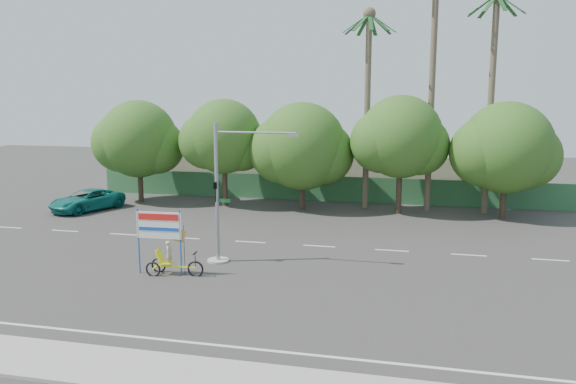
# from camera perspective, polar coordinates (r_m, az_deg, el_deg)

# --- Properties ---
(ground) EXTENTS (120.00, 120.00, 0.00)m
(ground) POSITION_cam_1_polar(r_m,az_deg,el_deg) (24.51, -4.74, -10.05)
(ground) COLOR #33302D
(ground) RESTS_ON ground
(sidewalk_near) EXTENTS (50.00, 2.40, 0.12)m
(sidewalk_near) POSITION_cam_1_polar(r_m,az_deg,el_deg) (18.08, -12.29, -17.60)
(sidewalk_near) COLOR gray
(sidewalk_near) RESTS_ON ground
(fence) EXTENTS (38.00, 0.08, 2.00)m
(fence) POSITION_cam_1_polar(r_m,az_deg,el_deg) (44.62, 3.60, 0.35)
(fence) COLOR #336B3D
(fence) RESTS_ON ground
(building_left) EXTENTS (12.00, 8.00, 4.00)m
(building_left) POSITION_cam_1_polar(r_m,az_deg,el_deg) (51.29, -6.67, 2.67)
(building_left) COLOR #C2B39A
(building_left) RESTS_ON ground
(building_right) EXTENTS (14.00, 8.00, 3.60)m
(building_right) POSITION_cam_1_polar(r_m,az_deg,el_deg) (48.40, 13.88, 1.79)
(building_right) COLOR #C2B39A
(building_right) RESTS_ON ground
(tree_far_left) EXTENTS (7.14, 6.00, 7.96)m
(tree_far_left) POSITION_cam_1_polar(r_m,az_deg,el_deg) (45.33, -14.99, 4.98)
(tree_far_left) COLOR #473828
(tree_far_left) RESTS_ON ground
(tree_left) EXTENTS (6.66, 5.60, 8.07)m
(tree_left) POSITION_cam_1_polar(r_m,az_deg,el_deg) (42.49, -6.58, 5.35)
(tree_left) COLOR #473828
(tree_left) RESTS_ON ground
(tree_center) EXTENTS (7.62, 6.40, 7.85)m
(tree_center) POSITION_cam_1_polar(r_m,az_deg,el_deg) (40.95, 1.39, 4.41)
(tree_center) COLOR #473828
(tree_center) RESTS_ON ground
(tree_right) EXTENTS (6.90, 5.80, 8.36)m
(tree_right) POSITION_cam_1_polar(r_m,az_deg,el_deg) (40.08, 11.30, 5.22)
(tree_right) COLOR #473828
(tree_right) RESTS_ON ground
(tree_far_right) EXTENTS (7.38, 6.20, 7.94)m
(tree_far_right) POSITION_cam_1_polar(r_m,az_deg,el_deg) (40.55, 21.22, 3.95)
(tree_far_right) COLOR #473828
(tree_far_right) RESTS_ON ground
(palm_tall) EXTENTS (3.73, 3.79, 17.45)m
(palm_tall) POSITION_cam_1_polar(r_m,az_deg,el_deg) (41.51, 14.50, 12.47)
(palm_tall) COLOR #70604C
(palm_tall) RESTS_ON ground
(palm_mid) EXTENTS (3.73, 3.79, 15.45)m
(palm_mid) POSITION_cam_1_polar(r_m,az_deg,el_deg) (41.76, 20.03, 10.72)
(palm_mid) COLOR #70604C
(palm_mid) RESTS_ON ground
(palm_short) EXTENTS (3.73, 3.79, 14.45)m
(palm_short) POSITION_cam_1_polar(r_m,az_deg,el_deg) (41.61, 8.10, 10.47)
(palm_short) COLOR #70604C
(palm_short) RESTS_ON ground
(traffic_signal) EXTENTS (4.72, 1.10, 7.00)m
(traffic_signal) POSITION_cam_1_polar(r_m,az_deg,el_deg) (28.06, -6.65, -1.34)
(traffic_signal) COLOR gray
(traffic_signal) RESTS_ON ground
(trike_billboard) EXTENTS (3.21, 0.76, 3.15)m
(trike_billboard) POSITION_cam_1_polar(r_m,az_deg,el_deg) (26.88, -12.30, -5.62)
(trike_billboard) COLOR black
(trike_billboard) RESTS_ON ground
(pickup_truck) EXTENTS (4.40, 6.01, 1.52)m
(pickup_truck) POSITION_cam_1_polar(r_m,az_deg,el_deg) (43.46, -19.76, -0.79)
(pickup_truck) COLOR #0F6F66
(pickup_truck) RESTS_ON ground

